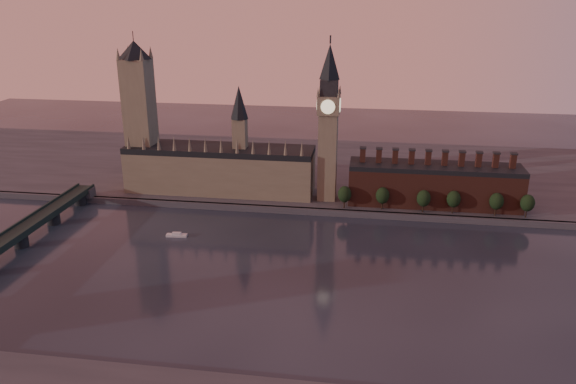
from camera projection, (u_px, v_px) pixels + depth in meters
name	position (u px, v px, depth m)	size (l,w,h in m)	color
ground	(288.00, 280.00, 280.08)	(900.00, 900.00, 0.00)	black
north_bank	(321.00, 171.00, 445.30)	(900.00, 182.00, 4.00)	#4D4D52
palace_of_westminster	(221.00, 167.00, 388.84)	(130.00, 30.30, 74.00)	#756B53
victoria_tower	(140.00, 111.00, 384.08)	(24.00, 24.00, 108.00)	#756B53
big_ben	(328.00, 122.00, 362.12)	(15.00, 15.00, 107.00)	#756B53
chimney_block	(434.00, 184.00, 365.47)	(110.00, 25.00, 37.00)	#562B21
embankment_tree_0	(345.00, 194.00, 360.20)	(8.60, 8.60, 14.88)	black
embankment_tree_1	(383.00, 196.00, 357.89)	(8.60, 8.60, 14.88)	black
embankment_tree_2	(424.00, 198.00, 352.93)	(8.60, 8.60, 14.88)	black
embankment_tree_3	(454.00, 199.00, 351.74)	(8.60, 8.60, 14.88)	black
embankment_tree_4	(497.00, 201.00, 347.96)	(8.60, 8.60, 14.88)	black
embankment_tree_5	(528.00, 203.00, 345.08)	(8.60, 8.60, 14.88)	black
river_boat	(177.00, 235.00, 330.43)	(12.42, 4.59, 2.43)	silver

